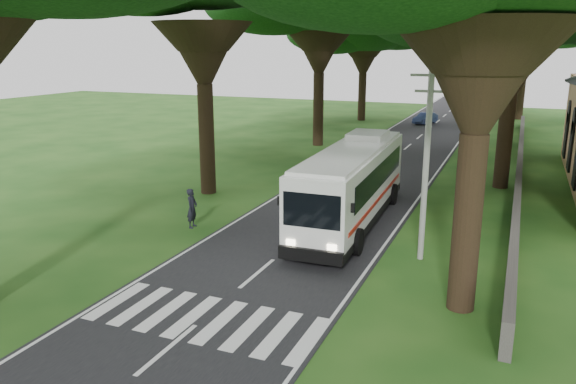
# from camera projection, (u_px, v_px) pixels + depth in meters

# --- Properties ---
(ground) EXTENTS (140.00, 140.00, 0.00)m
(ground) POSITION_uv_depth(u_px,v_px,m) (233.00, 294.00, 19.74)
(ground) COLOR #184213
(ground) RESTS_ON ground
(road) EXTENTS (8.00, 120.00, 0.04)m
(road) POSITION_uv_depth(u_px,v_px,m) (390.00, 162.00, 42.07)
(road) COLOR black
(road) RESTS_ON ground
(crosswalk) EXTENTS (8.00, 3.00, 0.01)m
(crosswalk) POSITION_uv_depth(u_px,v_px,m) (204.00, 319.00, 17.95)
(crosswalk) COLOR silver
(crosswalk) RESTS_ON ground
(property_wall) EXTENTS (0.35, 50.00, 1.20)m
(property_wall) POSITION_uv_depth(u_px,v_px,m) (519.00, 167.00, 37.69)
(property_wall) COLOR #383533
(property_wall) RESTS_ON ground
(pole_near) EXTENTS (1.60, 0.24, 8.00)m
(pole_near) POSITION_uv_depth(u_px,v_px,m) (426.00, 159.00, 22.00)
(pole_near) COLOR gray
(pole_near) RESTS_ON ground
(pole_mid) EXTENTS (1.60, 0.24, 8.00)m
(pole_mid) POSITION_uv_depth(u_px,v_px,m) (472.00, 108.00, 39.87)
(pole_mid) COLOR gray
(pole_mid) RESTS_ON ground
(pole_far) EXTENTS (1.60, 0.24, 8.00)m
(pole_far) POSITION_uv_depth(u_px,v_px,m) (489.00, 89.00, 57.74)
(pole_far) COLOR gray
(pole_far) RESTS_ON ground
(tree_l_far) EXTENTS (15.17, 15.17, 14.12)m
(tree_l_far) POSITION_uv_depth(u_px,v_px,m) (364.00, 24.00, 63.04)
(tree_l_far) COLOR black
(tree_l_far) RESTS_ON ground
(tree_r_far) EXTENTS (14.97, 14.97, 14.19)m
(tree_r_far) POSITION_uv_depth(u_px,v_px,m) (528.00, 23.00, 63.86)
(tree_r_far) COLOR black
(tree_r_far) RESTS_ON ground
(coach_bus) EXTENTS (3.33, 12.76, 3.74)m
(coach_bus) POSITION_uv_depth(u_px,v_px,m) (352.00, 183.00, 27.28)
(coach_bus) COLOR white
(coach_bus) RESTS_ON ground
(distant_car_b) EXTENTS (2.39, 3.94, 1.23)m
(distant_car_b) POSITION_uv_depth(u_px,v_px,m) (425.00, 118.00, 62.40)
(distant_car_b) COLOR navy
(distant_car_b) RESTS_ON road
(distant_car_c) EXTENTS (2.33, 4.26, 1.17)m
(distant_car_c) POSITION_uv_depth(u_px,v_px,m) (474.00, 107.00, 73.51)
(distant_car_c) COLOR #983A16
(distant_car_c) RESTS_ON road
(pedestrian) EXTENTS (0.54, 0.75, 1.91)m
(pedestrian) POSITION_uv_depth(u_px,v_px,m) (192.00, 208.00, 26.81)
(pedestrian) COLOR black
(pedestrian) RESTS_ON ground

